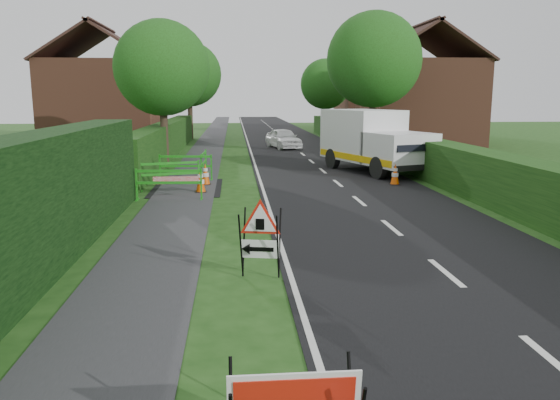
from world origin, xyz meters
TOP-DOWN VIEW (x-y plane):
  - ground at (0.00, 0.00)m, footprint 120.00×120.00m
  - road_surface at (2.50, 35.00)m, footprint 6.00×90.00m
  - footpath at (-3.00, 35.00)m, footprint 2.00×90.00m
  - hedge_west_far at (-5.00, 22.00)m, footprint 1.00×24.00m
  - hedge_east at (6.50, 16.00)m, footprint 1.20×50.00m
  - house_west at (-10.00, 30.00)m, footprint 7.50×7.40m
  - house_east_a at (11.00, 28.00)m, footprint 7.50×7.40m
  - house_east_b at (12.00, 42.00)m, footprint 7.50×7.40m
  - tree_nw at (-4.60, 18.00)m, footprint 4.40×4.40m
  - tree_ne at (6.40, 22.00)m, footprint 5.20×5.20m
  - tree_fw at (-4.60, 34.00)m, footprint 4.80×4.80m
  - tree_fe at (6.40, 38.00)m, footprint 4.20×4.20m
  - triangle_sign at (-0.93, 1.03)m, footprint 0.97×0.97m
  - works_van at (4.57, 14.69)m, footprint 4.00×6.14m
  - traffic_cone_0 at (4.53, 11.07)m, footprint 0.38×0.38m
  - traffic_cone_1 at (4.63, 13.15)m, footprint 0.38×0.38m
  - traffic_cone_2 at (5.02, 15.61)m, footprint 0.38×0.38m
  - traffic_cone_3 at (-2.47, 10.02)m, footprint 0.38×0.38m
  - traffic_cone_4 at (-2.39, 11.65)m, footprint 0.38×0.38m
  - ped_barrier_0 at (-3.37, 8.74)m, footprint 2.07×0.44m
  - ped_barrier_1 at (-3.55, 10.74)m, footprint 2.08×0.85m
  - ped_barrier_2 at (-3.21, 12.89)m, footprint 2.09×0.56m
  - ped_barrier_3 at (-2.57, 13.92)m, footprint 0.43×2.07m
  - redwhite_plank at (-3.27, 9.91)m, footprint 1.50×0.08m
  - hatchback_car at (1.76, 25.79)m, footprint 2.30×3.92m

SIDE VIEW (x-z plane):
  - ground at x=0.00m, z-range 0.00..0.00m
  - hedge_west_far at x=-5.00m, z-range -0.90..0.90m
  - hedge_east at x=6.50m, z-range -0.75..0.75m
  - redwhite_plank at x=-3.27m, z-range -0.12..0.12m
  - road_surface at x=2.50m, z-range -0.01..0.01m
  - footpath at x=-3.00m, z-range -0.01..0.02m
  - traffic_cone_0 at x=4.53m, z-range 0.00..0.79m
  - traffic_cone_1 at x=4.63m, z-range 0.00..0.79m
  - traffic_cone_2 at x=5.02m, z-range 0.00..0.79m
  - traffic_cone_3 at x=-2.47m, z-range 0.00..0.79m
  - traffic_cone_4 at x=-2.39m, z-range 0.00..0.79m
  - hatchback_car at x=1.76m, z-range 0.00..1.25m
  - ped_barrier_0 at x=-3.37m, z-range 0.13..1.13m
  - ped_barrier_1 at x=-3.55m, z-range 0.13..1.13m
  - ped_barrier_2 at x=-3.21m, z-range 0.13..1.13m
  - ped_barrier_3 at x=-2.57m, z-range 0.13..1.13m
  - triangle_sign at x=-0.93m, z-range 0.24..1.44m
  - works_van at x=4.57m, z-range 0.08..2.70m
  - house_west at x=-10.00m, z-range -1.04..6.84m
  - house_east_a at x=11.00m, z-range -1.04..6.84m
  - house_east_b at x=12.00m, z-range -1.04..6.84m
  - tree_fe at x=6.40m, z-range 1.05..7.39m
  - tree_nw at x=-4.60m, z-range 1.13..7.83m
  - tree_fw at x=-4.60m, z-range 1.21..8.45m
  - tree_ne at x=6.40m, z-range 1.28..9.07m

